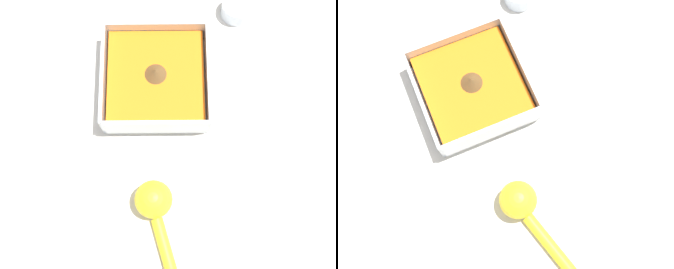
{
  "view_description": "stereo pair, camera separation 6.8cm",
  "coord_description": "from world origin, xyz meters",
  "views": [
    {
      "loc": [
        -0.28,
        0.0,
        0.69
      ],
      "look_at": [
        -0.11,
        -0.0,
        0.03
      ],
      "focal_mm": 42.0,
      "sensor_mm": 36.0,
      "label": 1
    },
    {
      "loc": [
        -0.27,
        0.07,
        0.69
      ],
      "look_at": [
        -0.11,
        -0.0,
        0.03
      ],
      "focal_mm": 42.0,
      "sensor_mm": 36.0,
      "label": 2
    }
  ],
  "objects": [
    {
      "name": "square_dish",
      "position": [
        -0.0,
        0.02,
        0.03
      ],
      "size": [
        0.19,
        0.19,
        0.07
      ],
      "color": "silver",
      "rests_on": "ground_plane"
    },
    {
      "name": "ground_plane",
      "position": [
        0.0,
        0.0,
        0.0
      ],
      "size": [
        4.0,
        4.0,
        0.0
      ],
      "primitive_type": "plane",
      "color": "beige"
    },
    {
      "name": "lemon_squeezer",
      "position": [
        -0.24,
        0.02,
        0.03
      ],
      "size": [
        0.2,
        0.09,
        0.06
      ],
      "rotation": [
        0.0,
        0.0,
        0.28
      ],
      "color": "yellow",
      "rests_on": "ground_plane"
    }
  ]
}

